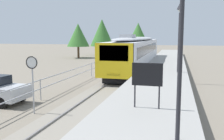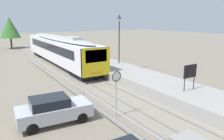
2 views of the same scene
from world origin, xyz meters
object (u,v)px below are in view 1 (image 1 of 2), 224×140
object	(u,v)px
platform_notice_board	(147,76)
commuter_train	(136,50)
platform_lamp_mid_platform	(179,24)
platform_lamp_near_end	(182,1)
speed_limit_sign	(32,70)

from	to	relation	value
platform_notice_board	commuter_train	bearing A→B (deg)	100.47
commuter_train	platform_lamp_mid_platform	world-z (taller)	platform_lamp_mid_platform
commuter_train	platform_notice_board	xyz separation A→B (m)	(3.26, -17.62, 0.04)
platform_lamp_near_end	platform_lamp_mid_platform	size ratio (longest dim) A/B	1.00
commuter_train	platform_notice_board	size ratio (longest dim) A/B	11.40
platform_lamp_near_end	platform_notice_board	size ratio (longest dim) A/B	2.97
platform_lamp_mid_platform	platform_notice_board	world-z (taller)	platform_lamp_mid_platform
speed_limit_sign	commuter_train	bearing A→B (deg)	82.38
speed_limit_sign	platform_notice_board	bearing A→B (deg)	-7.10
platform_lamp_near_end	platform_notice_board	distance (m)	3.99
commuter_train	speed_limit_sign	distance (m)	17.08
platform_lamp_near_end	speed_limit_sign	bearing A→B (deg)	151.70
platform_lamp_mid_platform	platform_notice_board	xyz separation A→B (m)	(-1.19, -10.53, -2.44)
platform_lamp_near_end	speed_limit_sign	xyz separation A→B (m)	(-6.71, 3.61, -2.50)
platform_lamp_mid_platform	platform_notice_board	size ratio (longest dim) A/B	2.97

